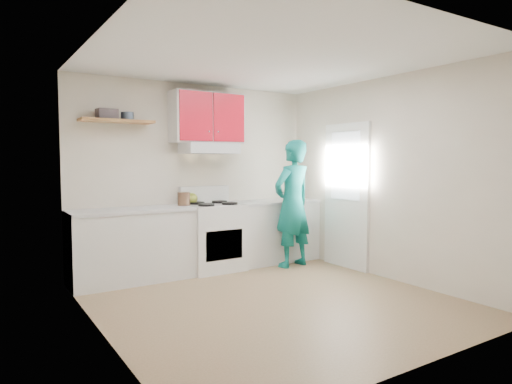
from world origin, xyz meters
TOP-DOWN VIEW (x-y plane):
  - floor at (0.00, 0.00)m, footprint 3.80×3.80m
  - ceiling at (0.00, 0.00)m, footprint 3.60×3.80m
  - back_wall at (0.00, 1.90)m, footprint 3.60×0.04m
  - front_wall at (0.00, -1.90)m, footprint 3.60×0.04m
  - left_wall at (-1.80, 0.00)m, footprint 0.04×3.80m
  - right_wall at (1.80, 0.00)m, footprint 0.04×3.80m
  - door at (1.78, 0.70)m, footprint 0.05×0.85m
  - door_glass at (1.75, 0.70)m, footprint 0.01×0.55m
  - counter_left at (-1.04, 1.60)m, footprint 1.52×0.60m
  - counter_right at (1.14, 1.60)m, footprint 1.32×0.60m
  - stove at (0.10, 1.57)m, footprint 0.76×0.65m
  - range_hood at (0.10, 1.68)m, footprint 0.76×0.44m
  - upper_cabinets at (0.10, 1.73)m, footprint 1.02×0.33m
  - shelf at (-1.15, 1.75)m, footprint 0.90×0.30m
  - books at (-1.27, 1.75)m, footprint 0.25×0.19m
  - tin at (-1.02, 1.73)m, footprint 0.21×0.21m
  - kettle at (-0.15, 1.77)m, footprint 0.22×0.22m
  - crock at (-0.31, 1.63)m, footprint 0.20×0.20m
  - cutting_board at (0.93, 1.51)m, footprint 0.39×0.34m
  - silicone_mat at (1.36, 1.53)m, footprint 0.33×0.29m
  - person at (1.16, 1.16)m, footprint 0.73×0.54m

SIDE VIEW (x-z plane):
  - floor at x=0.00m, z-range 0.00..0.00m
  - counter_left at x=-1.04m, z-range 0.00..0.90m
  - counter_right at x=1.14m, z-range 0.00..0.90m
  - stove at x=0.10m, z-range 0.00..0.92m
  - silicone_mat at x=1.36m, z-range 0.90..0.91m
  - cutting_board at x=0.93m, z-range 0.90..0.92m
  - person at x=1.16m, z-range 0.00..1.82m
  - kettle at x=-0.15m, z-range 0.92..1.08m
  - crock at x=-0.31m, z-range 0.90..1.10m
  - door at x=1.78m, z-range 0.00..2.05m
  - back_wall at x=0.00m, z-range 0.00..2.60m
  - front_wall at x=0.00m, z-range 0.00..2.60m
  - left_wall at x=-1.80m, z-range 0.00..2.60m
  - right_wall at x=1.80m, z-range 0.00..2.60m
  - door_glass at x=1.75m, z-range 0.98..1.92m
  - range_hood at x=0.10m, z-range 1.62..1.77m
  - shelf at x=-1.15m, z-range 2.00..2.04m
  - tin at x=-1.02m, z-range 2.04..2.14m
  - books at x=-1.27m, z-range 2.04..2.16m
  - upper_cabinets at x=0.10m, z-range 1.77..2.47m
  - ceiling at x=0.00m, z-range 2.58..2.62m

